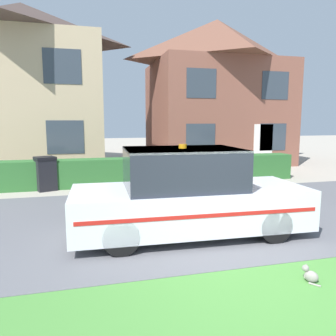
{
  "coord_description": "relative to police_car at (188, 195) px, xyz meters",
  "views": [
    {
      "loc": [
        -2.27,
        -3.69,
        2.25
      ],
      "look_at": [
        -0.2,
        4.4,
        1.05
      ],
      "focal_mm": 35.0,
      "sensor_mm": 36.0,
      "label": 1
    }
  ],
  "objects": [
    {
      "name": "lawn_verge",
      "position": [
        0.33,
        -2.96,
        -0.8
      ],
      "size": [
        28.0,
        2.56,
        0.01
      ],
      "primitive_type": "cube",
      "color": "#478438",
      "rests_on": "ground"
    },
    {
      "name": "garden_hedge",
      "position": [
        0.05,
        5.45,
        -0.32
      ],
      "size": [
        11.63,
        0.77,
        0.95
      ],
      "primitive_type": "cube",
      "color": "#2D662D",
      "rests_on": "ground"
    },
    {
      "name": "house_right",
      "position": [
        5.06,
        10.86,
        3.04
      ],
      "size": [
        7.06,
        5.8,
        7.53
      ],
      "color": "brown",
      "rests_on": "ground"
    },
    {
      "name": "wheelie_bin",
      "position": [
        -3.19,
        5.17,
        -0.24
      ],
      "size": [
        0.78,
        0.76,
        1.11
      ],
      "rotation": [
        0.0,
        0.0,
        0.38
      ],
      "color": "black",
      "rests_on": "ground"
    },
    {
      "name": "police_car",
      "position": [
        0.0,
        0.0,
        0.0
      ],
      "size": [
        4.63,
        1.92,
        1.8
      ],
      "rotation": [
        0.0,
        0.0,
        -0.04
      ],
      "color": "black",
      "rests_on": "road_strip"
    },
    {
      "name": "ground_plane",
      "position": [
        0.33,
        -2.32,
        -0.8
      ],
      "size": [
        80.0,
        80.0,
        0.0
      ],
      "primitive_type": "plane",
      "color": "#A89E8E"
    },
    {
      "name": "road_strip",
      "position": [
        0.33,
        1.25,
        -0.8
      ],
      "size": [
        28.0,
        5.85,
        0.01
      ],
      "primitive_type": "cube",
      "color": "#5B5B60",
      "rests_on": "ground"
    },
    {
      "name": "house_left",
      "position": [
        -4.47,
        10.51,
        2.99
      ],
      "size": [
        6.98,
        6.6,
        7.45
      ],
      "color": "tan",
      "rests_on": "ground"
    },
    {
      "name": "cat",
      "position": [
        1.08,
        -2.29,
        -0.7
      ],
      "size": [
        0.22,
        0.28,
        0.25
      ],
      "rotation": [
        0.0,
        0.0,
        2.23
      ],
      "color": "gray",
      "rests_on": "ground"
    }
  ]
}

